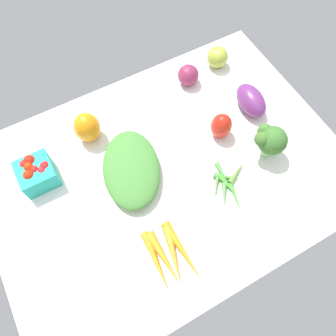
# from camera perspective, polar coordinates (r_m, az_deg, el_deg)

# --- Properties ---
(tablecloth) EXTENTS (1.04, 0.76, 0.02)m
(tablecloth) POSITION_cam_1_polar(r_m,az_deg,el_deg) (0.99, 0.00, -0.77)
(tablecloth) COLOR white
(tablecloth) RESTS_ON ground
(carrot_bunch) EXTENTS (0.11, 0.18, 0.03)m
(carrot_bunch) POSITION_cam_1_polar(r_m,az_deg,el_deg) (0.88, 0.32, -15.03)
(carrot_bunch) COLOR orange
(carrot_bunch) RESTS_ON tablecloth
(broccoli_head) EXTENTS (0.10, 0.09, 0.12)m
(broccoli_head) POSITION_cam_1_polar(r_m,az_deg,el_deg) (0.98, 17.24, 4.69)
(broccoli_head) COLOR #98CB84
(broccoli_head) RESTS_ON tablecloth
(bell_pepper_orange) EXTENTS (0.11, 0.11, 0.10)m
(bell_pepper_orange) POSITION_cam_1_polar(r_m,az_deg,el_deg) (1.02, -13.79, 6.81)
(bell_pepper_orange) COLOR orange
(bell_pepper_orange) RESTS_ON tablecloth
(berry_basket) EXTENTS (0.10, 0.10, 0.08)m
(berry_basket) POSITION_cam_1_polar(r_m,az_deg,el_deg) (1.00, -21.78, -0.77)
(berry_basket) COLOR teal
(berry_basket) RESTS_ON tablecloth
(eggplant) EXTENTS (0.08, 0.14, 0.08)m
(eggplant) POSITION_cam_1_polar(r_m,az_deg,el_deg) (1.10, 14.15, 11.24)
(eggplant) COLOR #632969
(eggplant) RESTS_ON tablecloth
(red_onion_center) EXTENTS (0.07, 0.07, 0.07)m
(red_onion_center) POSITION_cam_1_polar(r_m,az_deg,el_deg) (1.14, 3.52, 15.72)
(red_onion_center) COLOR maroon
(red_onion_center) RESTS_ON tablecloth
(okra_pile) EXTENTS (0.15, 0.17, 0.02)m
(okra_pile) POSITION_cam_1_polar(r_m,az_deg,el_deg) (0.97, 10.41, -2.56)
(okra_pile) COLOR #4C8A44
(okra_pile) RESTS_ON tablecloth
(bell_pepper_red) EXTENTS (0.08, 0.08, 0.09)m
(bell_pepper_red) POSITION_cam_1_polar(r_m,az_deg,el_deg) (1.02, 9.19, 7.23)
(bell_pepper_red) COLOR red
(bell_pepper_red) RESTS_ON tablecloth
(leafy_greens_clump) EXTENTS (0.24, 0.30, 0.06)m
(leafy_greens_clump) POSITION_cam_1_polar(r_m,az_deg,el_deg) (0.95, -6.38, -0.12)
(leafy_greens_clump) COLOR #417C34
(leafy_greens_clump) RESTS_ON tablecloth
(heirloom_tomato_green) EXTENTS (0.07, 0.07, 0.07)m
(heirloom_tomato_green) POSITION_cam_1_polar(r_m,az_deg,el_deg) (1.20, 8.56, 18.41)
(heirloom_tomato_green) COLOR #94A738
(heirloom_tomato_green) RESTS_ON tablecloth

